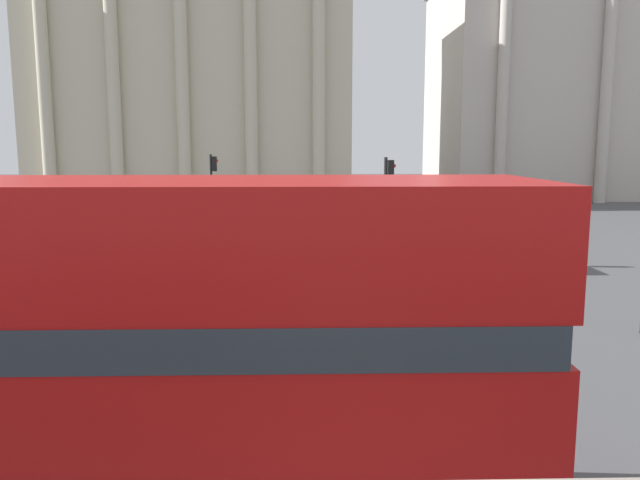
% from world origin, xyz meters
% --- Properties ---
extents(double_decker_bus, '(10.31, 2.65, 4.13)m').
position_xyz_m(double_decker_bus, '(-3.02, 4.39, 2.31)').
color(double_decker_bus, black).
rests_on(double_decker_bus, ground_plane).
extents(plaza_building_left, '(24.77, 13.62, 19.65)m').
position_xyz_m(plaza_building_left, '(-9.05, 49.55, 9.83)').
color(plaza_building_left, beige).
rests_on(plaza_building_left, ground_plane).
extents(plaza_building_right, '(31.36, 16.89, 19.58)m').
position_xyz_m(plaza_building_right, '(27.42, 55.24, 9.80)').
color(plaza_building_right, '#BCB2A8').
rests_on(plaza_building_right, ground_plane).
extents(traffic_light_mid, '(0.42, 0.24, 4.12)m').
position_xyz_m(traffic_light_mid, '(2.44, 19.36, 2.68)').
color(traffic_light_mid, black).
rests_on(traffic_light_mid, ground_plane).
extents(traffic_light_far, '(0.42, 0.24, 4.12)m').
position_xyz_m(traffic_light_far, '(-4.86, 27.58, 2.67)').
color(traffic_light_far, black).
rests_on(traffic_light_far, ground_plane).
extents(car_black, '(4.20, 1.93, 1.35)m').
position_xyz_m(car_black, '(-4.39, 20.17, 0.70)').
color(car_black, black).
rests_on(car_black, ground_plane).
extents(car_silver, '(4.20, 1.93, 1.35)m').
position_xyz_m(car_silver, '(6.81, 19.70, 0.70)').
color(car_silver, black).
rests_on(car_silver, ground_plane).
extents(pedestrian_grey, '(0.32, 0.32, 1.82)m').
position_xyz_m(pedestrian_grey, '(1.01, 19.38, 1.05)').
color(pedestrian_grey, '#282B33').
rests_on(pedestrian_grey, ground_plane).
extents(pedestrian_red, '(0.32, 0.32, 1.81)m').
position_xyz_m(pedestrian_red, '(9.10, 20.43, 1.05)').
color(pedestrian_red, '#282B33').
rests_on(pedestrian_red, ground_plane).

